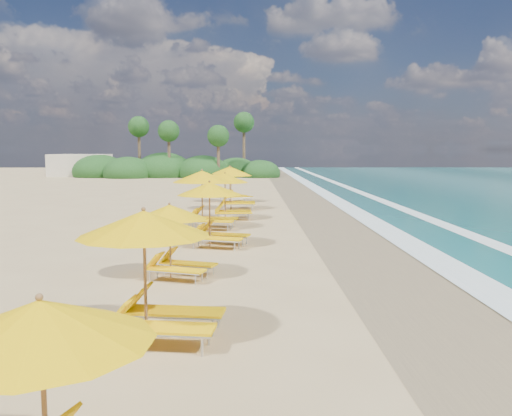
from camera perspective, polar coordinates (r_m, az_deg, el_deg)
ground at (r=19.78m, az=0.00°, el=-3.46°), size 160.00×160.00×0.00m
wet_sand at (r=20.23m, az=11.43°, el=-3.35°), size 4.00×160.00×0.01m
surf_foam at (r=20.95m, az=18.68°, el=-3.17°), size 4.00×160.00×0.01m
station_0 at (r=5.32m, az=-20.70°, el=-18.47°), size 2.67×2.61×2.10m
station_1 at (r=9.47m, az=-10.94°, el=-6.19°), size 2.76×2.61×2.38m
station_2 at (r=13.94m, az=-8.78°, el=-3.01°), size 2.54×2.48×2.00m
station_3 at (r=18.30m, az=-4.55°, el=-0.18°), size 2.91×2.83×2.31m
station_4 at (r=22.43m, az=-5.39°, el=1.38°), size 3.03×2.88×2.56m
station_5 at (r=25.43m, az=-2.98°, el=1.65°), size 2.57×2.40×2.30m
station_6 at (r=29.64m, az=-2.38°, el=2.49°), size 2.63×2.42×2.45m
station_7 at (r=33.79m, az=-2.59°, el=2.89°), size 3.12×3.11×2.37m
treeline at (r=65.77m, az=-9.15°, el=4.21°), size 25.80×8.80×9.74m
beach_building at (r=70.95m, az=-18.57°, el=4.44°), size 7.00×5.00×2.80m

